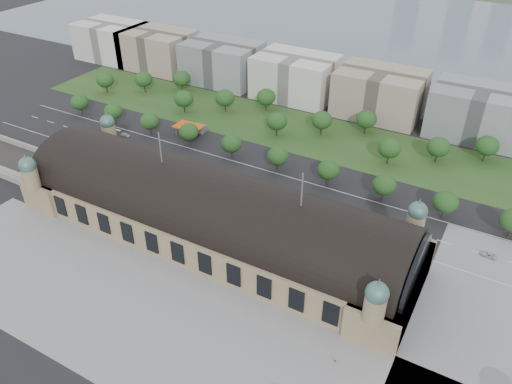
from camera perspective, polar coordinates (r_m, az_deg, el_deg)
The scene contains 52 objects.
ground at distance 186.37m, azimuth -5.05°, elevation -4.92°, with size 900.00×900.00×0.00m, color black.
station at distance 180.16m, azimuth -5.21°, elevation -2.37°, with size 150.00×48.40×44.30m.
track_cutting at distance 254.80m, azimuth -26.45°, elevation 3.02°, with size 70.00×24.00×3.10m.
plaza_south at distance 156.99m, azimuth -11.09°, elevation -14.76°, with size 190.00×48.00×0.12m, color gray.
plaza_east at distance 166.64m, azimuth 27.18°, elevation -15.31°, with size 56.00×100.00×0.12m, color gray.
road_slab at distance 221.33m, azimuth -3.93°, elevation 2.03°, with size 260.00×26.00×0.10m, color black.
grass_belt at distance 261.13m, azimuth 3.57°, elevation 7.28°, with size 300.00×45.00×0.10m, color #264A1D.
petrol_station at distance 256.68m, azimuth -7.07°, elevation 7.32°, with size 14.00×13.00×5.05m.
lake at distance 440.56m, azimuth 17.92°, elevation 16.91°, with size 700.00×320.00×0.08m, color slate.
office_0 at distance 373.07m, azimuth -16.11°, elevation 16.27°, with size 45.00×32.00×24.00m, color silver.
office_1 at distance 346.93m, azimuth -11.13°, elevation 15.66°, with size 45.00×32.00×24.00m, color #A2927F.
office_2 at distance 318.32m, azimuth -3.89°, elevation 14.57°, with size 45.00×32.00×24.00m, color gray.
office_3 at distance 295.46m, azimuth 4.52°, elevation 13.00°, with size 45.00×32.00×24.00m, color silver.
office_4 at distance 279.76m, azimuth 13.96°, elevation 10.90°, with size 45.00×32.00×24.00m, color #A2927F.
office_5 at distance 272.46m, azimuth 24.04°, elevation 8.29°, with size 45.00×32.00×24.00m, color gray.
tree_row_0 at distance 288.62m, azimuth -19.50°, elevation 9.66°, with size 9.60×9.60×11.52m.
tree_row_1 at distance 272.07m, azimuth -15.99°, elevation 8.86°, with size 9.60×9.60×11.52m.
tree_row_2 at distance 256.70m, azimuth -12.07°, elevation 7.93°, with size 9.60×9.60×11.52m.
tree_row_3 at distance 242.74m, azimuth -7.68°, elevation 6.83°, with size 9.60×9.60×11.52m.
tree_row_4 at distance 230.43m, azimuth -2.83°, elevation 5.56°, with size 9.60×9.60×11.52m.
tree_row_5 at distance 220.06m, azimuth 2.51°, elevation 4.12°, with size 9.60×9.60×11.52m.
tree_row_6 at distance 211.91m, azimuth 8.29°, elevation 2.51°, with size 9.60×9.60×11.52m.
tree_row_7 at distance 206.25m, azimuth 14.45°, elevation 0.77°, with size 9.60×9.60×11.52m.
tree_row_8 at distance 203.29m, azimuth 20.86°, elevation -1.06°, with size 9.60×9.60×11.52m.
tree_belt_0 at distance 313.94m, azimuth -16.86°, elevation 12.17°, with size 10.40×10.40×12.48m.
tree_belt_1 at distance 309.37m, azimuth -12.73°, elevation 12.48°, with size 10.40×10.40×12.48m.
tree_belt_2 at distance 306.40m, azimuth -8.49°, elevation 12.72°, with size 10.40×10.40×12.48m.
tree_belt_3 at distance 277.96m, azimuth -8.27°, elevation 10.51°, with size 10.40×10.40×12.48m.
tree_belt_4 at distance 276.73m, azimuth -3.56°, elevation 10.69°, with size 10.40×10.40×12.48m.
tree_belt_5 at distance 277.33m, azimuth 1.17°, elevation 10.80°, with size 10.40×10.40×12.48m.
tree_belt_6 at distance 249.92m, azimuth 2.40°, elevation 8.10°, with size 10.40×10.40×12.48m.
tree_belt_7 at distance 252.88m, azimuth 7.53°, elevation 8.15°, with size 10.40×10.40×12.48m.
tree_belt_8 at distance 257.77m, azimuth 12.51°, elevation 8.13°, with size 10.40×10.40×12.48m.
tree_belt_9 at distance 232.72m, azimuth 15.01°, elevation 4.86°, with size 10.40×10.40×12.48m.
tree_belt_10 at distance 240.45m, azimuth 20.14°, elevation 4.85°, with size 10.40×10.40×12.48m.
tree_belt_11 at distance 249.96m, azimuth 24.92°, elevation 4.81°, with size 10.40×10.40×12.48m.
traffic_car_0 at distance 265.02m, azimuth -18.47°, elevation 6.12°, with size 1.84×4.56×1.55m, color silver.
traffic_car_1 at distance 260.70m, azimuth -14.71°, elevation 6.33°, with size 1.67×4.78×1.57m, color gray.
traffic_car_3 at distance 222.72m, azimuth -4.79°, elevation 2.44°, with size 2.17×5.35×1.55m, color maroon.
traffic_car_4 at distance 202.25m, azimuth 2.06°, elevation -1.06°, with size 1.64×4.09×1.39m, color #181B44.
traffic_car_6 at distance 193.95m, azimuth 25.01°, elevation -6.50°, with size 2.53×5.48×1.52m, color silver.
parked_car_0 at distance 234.52m, azimuth -14.66°, elevation 3.10°, with size 1.65×4.74×1.56m, color black.
parked_car_1 at distance 243.42m, azimuth -16.44°, elevation 3.97°, with size 2.46×5.32×1.48m, color maroon.
parked_car_2 at distance 238.81m, azimuth -16.48°, elevation 3.35°, with size 1.93×4.74×1.38m, color #1B254E.
parked_car_3 at distance 236.51m, azimuth -14.81°, elevation 3.31°, with size 1.51×3.75×1.28m, color #585A60.
parked_car_4 at distance 214.46m, azimuth -8.57°, elevation 0.80°, with size 1.67×4.78×1.57m, color silver.
parked_car_5 at distance 212.33m, azimuth -7.26°, elevation 0.56°, with size 2.62×5.69×1.58m, color gray.
parked_car_6 at distance 208.31m, azimuth -6.00°, elevation -0.11°, with size 1.85×4.55×1.32m, color black.
bus_west at distance 214.66m, azimuth -4.10°, elevation 1.48°, with size 3.01×12.86×3.58m, color red.
bus_mid at distance 206.68m, azimuth 0.22°, elevation 0.07°, with size 2.46×10.52×2.93m, color beige.
bus_east at distance 196.60m, azimuth 7.03°, elevation -2.08°, with size 3.05×13.03×3.63m, color silver.
pedestrian_0 at distance 146.62m, azimuth 9.03°, elevation -18.65°, with size 0.79×0.45×1.61m, color gray.
Camera 1 is at (85.31, -118.38, 115.94)m, focal length 35.00 mm.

